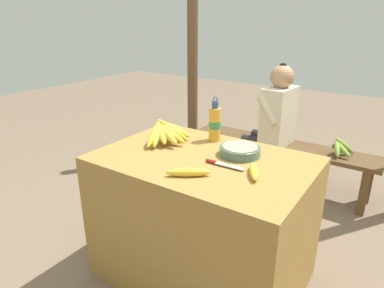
# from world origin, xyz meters

# --- Properties ---
(ground_plane) EXTENTS (12.00, 12.00, 0.00)m
(ground_plane) POSITION_xyz_m (0.00, 0.00, 0.00)
(ground_plane) COLOR #75604C
(market_counter) EXTENTS (1.14, 0.77, 0.77)m
(market_counter) POSITION_xyz_m (0.00, 0.00, 0.38)
(market_counter) COLOR olive
(market_counter) RESTS_ON ground_plane
(banana_bunch_ripe) EXTENTS (0.23, 0.37, 0.15)m
(banana_bunch_ripe) POSITION_xyz_m (-0.31, 0.08, 0.84)
(banana_bunch_ripe) COLOR #4C381E
(banana_bunch_ripe) RESTS_ON market_counter
(serving_bowl) EXTENTS (0.22, 0.22, 0.05)m
(serving_bowl) POSITION_xyz_m (0.15, 0.14, 0.80)
(serving_bowl) COLOR #4C6B5B
(serving_bowl) RESTS_ON market_counter
(water_bottle) EXTENTS (0.07, 0.07, 0.27)m
(water_bottle) POSITION_xyz_m (-0.09, 0.27, 0.87)
(water_bottle) COLOR gold
(water_bottle) RESTS_ON market_counter
(loose_banana_front) EXTENTS (0.20, 0.16, 0.04)m
(loose_banana_front) POSITION_xyz_m (0.06, -0.23, 0.79)
(loose_banana_front) COLOR gold
(loose_banana_front) RESTS_ON market_counter
(loose_banana_side) EXTENTS (0.13, 0.18, 0.04)m
(loose_banana_side) POSITION_xyz_m (0.32, -0.05, 0.79)
(loose_banana_side) COLOR gold
(loose_banana_side) RESTS_ON market_counter
(knife) EXTENTS (0.21, 0.03, 0.02)m
(knife) POSITION_xyz_m (0.12, -0.04, 0.78)
(knife) COLOR #BCBCC1
(knife) RESTS_ON market_counter
(wooden_bench) EXTENTS (1.67, 0.32, 0.42)m
(wooden_bench) POSITION_xyz_m (-0.05, 1.38, 0.35)
(wooden_bench) COLOR brown
(wooden_bench) RESTS_ON ground_plane
(seated_vendor) EXTENTS (0.42, 0.40, 1.12)m
(seated_vendor) POSITION_xyz_m (-0.12, 1.35, 0.65)
(seated_vendor) COLOR #232328
(seated_vendor) RESTS_ON ground_plane
(banana_bunch_green) EXTENTS (0.18, 0.29, 0.15)m
(banana_bunch_green) POSITION_xyz_m (0.45, 1.38, 0.49)
(banana_bunch_green) COLOR #4C381E
(banana_bunch_green) RESTS_ON wooden_bench
(support_post_near) EXTENTS (0.11, 0.11, 2.49)m
(support_post_near) POSITION_xyz_m (-1.14, 1.59, 1.25)
(support_post_near) COLOR brown
(support_post_near) RESTS_ON ground_plane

